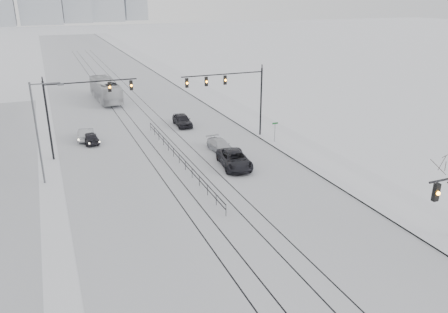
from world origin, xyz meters
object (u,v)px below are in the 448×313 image
sedan_nb_front (234,160)px  sedan_sb_outer (86,134)px  box_truck (105,90)px  sedan_nb_right (220,146)px  sedan_sb_inner (90,138)px  sedan_nb_far (182,120)px

sedan_nb_front → sedan_sb_outer: bearing=138.9°
box_truck → sedan_nb_right: bearing=101.8°
sedan_sb_inner → sedan_sb_outer: (-0.33, 1.54, 0.02)m
sedan_nb_far → box_truck: (-6.87, 18.20, 0.91)m
box_truck → sedan_nb_front: bearing=99.1°
sedan_sb_outer → sedan_nb_front: size_ratio=0.73×
sedan_sb_outer → sedan_nb_front: 18.96m
sedan_nb_far → box_truck: bearing=112.6°
sedan_nb_front → box_truck: size_ratio=0.46×
sedan_nb_front → sedan_nb_right: size_ratio=1.28×
sedan_nb_front → sedan_nb_right: (0.43, 4.69, -0.14)m
sedan_nb_front → box_truck: 34.46m
sedan_sb_inner → sedan_nb_far: sedan_nb_far is taller
sedan_sb_outer → sedan_nb_far: bearing=-162.8°
sedan_nb_right → box_truck: bearing=101.4°
sedan_nb_right → sedan_nb_front: bearing=-98.7°
sedan_sb_outer → sedan_nb_right: 16.06m
sedan_sb_outer → sedan_nb_right: size_ratio=0.93×
sedan_sb_outer → box_truck: box_truck is taller
sedan_sb_outer → box_truck: (5.10, 19.32, 1.01)m
sedan_nb_front → sedan_nb_far: (-0.44, 15.46, -0.01)m
sedan_nb_far → box_truck: size_ratio=0.37×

